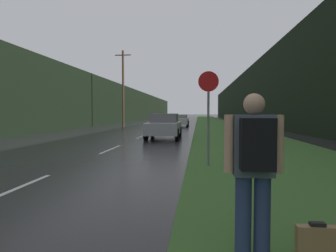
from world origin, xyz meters
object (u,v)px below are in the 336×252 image
at_px(hitchhiker_with_backpack, 254,166).
at_px(car_passing_near, 164,126).
at_px(suitcase, 317,243).
at_px(car_passing_far, 180,120).
at_px(stop_sign, 208,110).

distance_m(hitchhiker_with_backpack, car_passing_near, 15.10).
height_order(suitcase, car_passing_far, car_passing_far).
bearing_deg(stop_sign, hitchhiker_with_backpack, -87.06).
xyz_separation_m(stop_sign, car_passing_near, (-2.38, 9.08, -0.90)).
relative_size(stop_sign, suitcase, 6.47).
bearing_deg(stop_sign, car_passing_near, 104.66).
height_order(car_passing_near, car_passing_far, car_passing_near).
bearing_deg(car_passing_near, car_passing_far, -90.00).
bearing_deg(suitcase, car_passing_far, 95.65).
relative_size(hitchhiker_with_backpack, car_passing_near, 0.44).
bearing_deg(suitcase, hitchhiker_with_backpack, -175.05).
xyz_separation_m(hitchhiker_with_backpack, car_passing_far, (-2.67, 31.28, -0.32)).
xyz_separation_m(car_passing_near, car_passing_far, (-0.00, 16.43, -0.07)).
bearing_deg(stop_sign, car_passing_far, 95.32).
distance_m(stop_sign, car_passing_far, 25.64).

